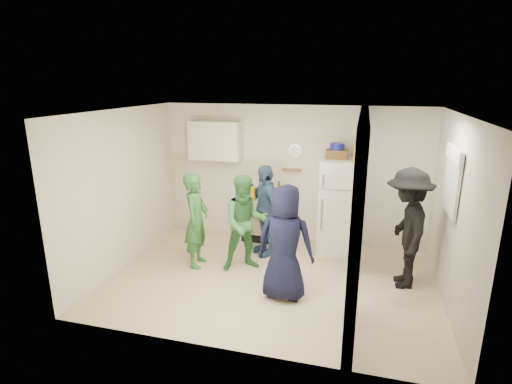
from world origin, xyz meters
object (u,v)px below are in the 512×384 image
fridge (340,207)px  person_navy (285,243)px  person_green_left (196,220)px  yellow_cup_stack_top (356,154)px  blue_bowl (337,146)px  stove (263,221)px  person_green_center (246,223)px  person_denim (265,210)px  person_nook (407,229)px  wicker_basket (337,154)px

fridge → person_navy: (-0.61, -1.75, -0.02)m
person_green_left → yellow_cup_stack_top: bearing=-71.4°
fridge → blue_bowl: size_ratio=6.86×
stove → person_green_center: size_ratio=0.57×
person_denim → person_nook: person_nook is taller
person_green_left → person_green_center: same height
yellow_cup_stack_top → stove: bearing=175.3°
yellow_cup_stack_top → person_navy: (-0.83, -1.65, -0.97)m
yellow_cup_stack_top → blue_bowl: bearing=154.9°
blue_bowl → yellow_cup_stack_top: size_ratio=0.96×
stove → person_navy: size_ratio=0.54×
person_denim → person_navy: bearing=-17.1°
person_green_center → person_green_left: bearing=159.3°
wicker_basket → person_nook: wicker_basket is taller
yellow_cup_stack_top → person_green_center: 2.11m
person_green_left → person_green_center: size_ratio=1.00×
stove → person_green_left: 1.44m
stove → wicker_basket: bearing=0.9°
person_denim → person_nook: bearing=34.9°
wicker_basket → blue_bowl: (0.00, 0.00, 0.13)m
yellow_cup_stack_top → person_green_center: yellow_cup_stack_top is taller
wicker_basket → person_nook: bearing=-42.6°
stove → person_denim: 0.59m
fridge → blue_bowl: 1.03m
person_denim → person_green_center: bearing=-55.5°
person_green_left → person_denim: (0.95, 0.71, 0.02)m
blue_bowl → fridge: bearing=-26.6°
wicker_basket → yellow_cup_stack_top: bearing=-25.1°
yellow_cup_stack_top → person_green_center: size_ratio=0.16×
stove → person_nook: (2.36, -0.99, 0.44)m
person_navy → fridge: bearing=-106.5°
yellow_cup_stack_top → person_green_left: bearing=-156.7°
person_green_center → person_nook: size_ratio=0.87×
fridge → yellow_cup_stack_top: bearing=-24.4°
person_green_center → stove: bearing=62.7°
stove → person_denim: size_ratio=0.55×
blue_bowl → wicker_basket: bearing=0.0°
person_navy → person_nook: 1.80m
yellow_cup_stack_top → person_nook: (0.78, -0.86, -0.90)m
yellow_cup_stack_top → person_denim: (-1.43, -0.31, -0.98)m
blue_bowl → yellow_cup_stack_top: blue_bowl is taller
person_green_center → person_nook: (2.37, 0.08, 0.11)m
person_green_center → person_denim: bearing=48.8°
blue_bowl → yellow_cup_stack_top: 0.36m
person_navy → yellow_cup_stack_top: bearing=-114.0°
person_green_left → person_green_center: bearing=-88.5°
yellow_cup_stack_top → fridge: bearing=155.6°
fridge → person_green_left: (-2.16, -1.12, -0.06)m
fridge → person_nook: bearing=-43.9°
fridge → person_navy: bearing=-109.2°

